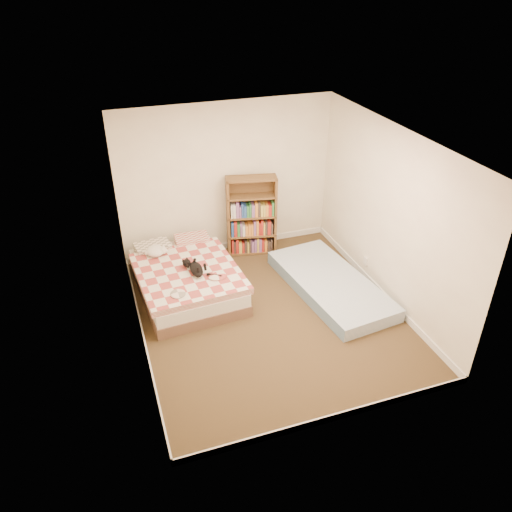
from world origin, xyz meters
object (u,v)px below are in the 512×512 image
object	(u,v)px
bookshelf	(251,224)
white_dog	(156,251)
floor_mattress	(330,284)
black_cat	(196,268)
bed	(186,277)

from	to	relation	value
bookshelf	white_dog	size ratio (longest dim) A/B	3.62
floor_mattress	black_cat	world-z (taller)	black_cat
bookshelf	floor_mattress	distance (m)	1.73
bookshelf	black_cat	distance (m)	1.59
bed	black_cat	size ratio (longest dim) A/B	3.02
bed	black_cat	distance (m)	0.40
bookshelf	floor_mattress	xyz separation A→B (m)	(0.75, -1.50, -0.41)
bookshelf	black_cat	xyz separation A→B (m)	(-1.18, -1.06, 0.01)
white_dog	black_cat	bearing A→B (deg)	-77.60
bed	floor_mattress	bearing A→B (deg)	-22.62
bookshelf	floor_mattress	bearing A→B (deg)	-51.64
bookshelf	white_dog	distance (m)	1.69
bed	bookshelf	bearing A→B (deg)	28.05
bed	black_cat	bearing A→B (deg)	-69.30
white_dog	floor_mattress	bearing A→B (deg)	-47.58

